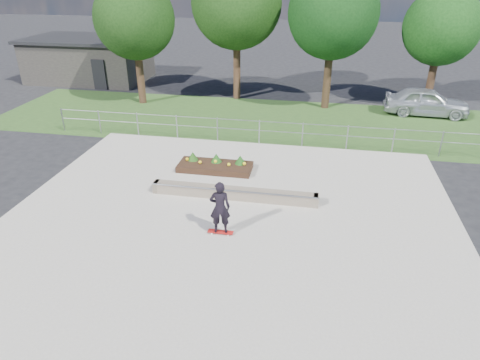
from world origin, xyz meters
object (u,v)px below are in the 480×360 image
parked_car (426,102)px  skateboarder (220,208)px  planter_bed (215,165)px  grind_ledge (234,193)px

parked_car → skateboarder: bearing=151.4°
planter_bed → skateboarder: (1.26, -4.58, 0.75)m
skateboarder → parked_car: 16.35m
skateboarder → parked_car: (8.63, 13.88, -0.23)m
grind_ledge → parked_car: parked_car is taller
grind_ledge → skateboarder: (0.04, -2.31, 0.73)m
planter_bed → parked_car: (9.89, 9.31, 0.52)m
grind_ledge → planter_bed: bearing=118.4°
grind_ledge → skateboarder: 2.43m
planter_bed → grind_ledge: bearing=-61.6°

